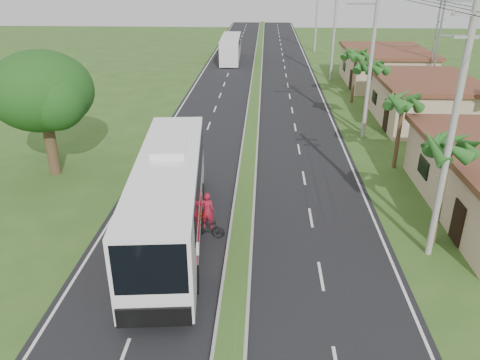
{
  "coord_description": "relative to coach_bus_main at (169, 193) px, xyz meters",
  "views": [
    {
      "loc": [
        0.99,
        -16.24,
        11.71
      ],
      "look_at": [
        -0.18,
        5.56,
        1.8
      ],
      "focal_mm": 35.0,
      "sensor_mm": 36.0,
      "label": 1
    }
  ],
  "objects": [
    {
      "name": "lane_edge_right",
      "position": [
        9.97,
        17.2,
        -2.35
      ],
      "size": [
        0.12,
        160.0,
        0.01
      ],
      "primitive_type": "cube",
      "color": "silver",
      "rests_on": "ground"
    },
    {
      "name": "shop_mid",
      "position": [
        17.27,
        19.2,
        -0.49
      ],
      "size": [
        7.6,
        10.6,
        3.67
      ],
      "color": "tan",
      "rests_on": "ground"
    },
    {
      "name": "utility_pole_d",
      "position": [
        11.77,
        55.2,
        3.07
      ],
      "size": [
        1.6,
        0.28,
        10.5
      ],
      "color": "gray",
      "rests_on": "ground"
    },
    {
      "name": "utility_pole_b",
      "position": [
        11.75,
        15.2,
        3.91
      ],
      "size": [
        3.2,
        0.28,
        12.0
      ],
      "color": "gray",
      "rests_on": "ground"
    },
    {
      "name": "lane_edge_left",
      "position": [
        -3.43,
        17.2,
        -2.35
      ],
      "size": [
        0.12,
        160.0,
        0.01
      ],
      "primitive_type": "cube",
      "color": "silver",
      "rests_on": "ground"
    },
    {
      "name": "palm_verge_b",
      "position": [
        12.67,
        9.2,
        2.01
      ],
      "size": [
        2.4,
        2.4,
        5.05
      ],
      "color": "#473321",
      "rests_on": "ground"
    },
    {
      "name": "utility_pole_c",
      "position": [
        11.77,
        35.2,
        3.33
      ],
      "size": [
        1.6,
        0.28,
        11.0
      ],
      "color": "gray",
      "rests_on": "ground"
    },
    {
      "name": "utility_pole_a",
      "position": [
        11.77,
        -0.8,
        3.33
      ],
      "size": [
        1.6,
        0.28,
        11.0
      ],
      "color": "gray",
      "rests_on": "ground"
    },
    {
      "name": "coach_bus_main",
      "position": [
        0.0,
        0.0,
        0.0
      ],
      "size": [
        4.05,
        13.41,
        4.27
      ],
      "rotation": [
        0.0,
        0.0,
        0.1
      ],
      "color": "white",
      "rests_on": "ground"
    },
    {
      "name": "coach_bus_far",
      "position": [
        -0.53,
        46.59,
        -0.5
      ],
      "size": [
        2.7,
        11.26,
        3.26
      ],
      "rotation": [
        0.0,
        0.0,
        0.02
      ],
      "color": "white",
      "rests_on": "ground"
    },
    {
      "name": "road_asphalt",
      "position": [
        3.27,
        17.2,
        -2.34
      ],
      "size": [
        14.0,
        160.0,
        0.02
      ],
      "primitive_type": "cube",
      "color": "black",
      "rests_on": "ground"
    },
    {
      "name": "palm_verge_c",
      "position": [
        12.07,
        16.2,
        2.78
      ],
      "size": [
        2.4,
        2.4,
        5.85
      ],
      "color": "#473321",
      "rests_on": "ground"
    },
    {
      "name": "shop_far",
      "position": [
        17.27,
        33.2,
        -0.42
      ],
      "size": [
        8.6,
        11.6,
        3.82
      ],
      "color": "tan",
      "rests_on": "ground"
    },
    {
      "name": "ground",
      "position": [
        3.27,
        -2.8,
        -2.35
      ],
      "size": [
        180.0,
        180.0,
        0.0
      ],
      "primitive_type": "plane",
      "color": "#31531E",
      "rests_on": "ground"
    },
    {
      "name": "palm_verge_a",
      "position": [
        12.27,
        0.2,
        2.39
      ],
      "size": [
        2.4,
        2.4,
        5.45
      ],
      "color": "#473321",
      "rests_on": "ground"
    },
    {
      "name": "motorcyclist",
      "position": [
        1.72,
        0.01,
        -1.45
      ],
      "size": [
        1.66,
        0.62,
        2.37
      ],
      "rotation": [
        0.0,
        0.0,
        -0.1
      ],
      "color": "black",
      "rests_on": "ground"
    },
    {
      "name": "shade_tree",
      "position": [
        -8.84,
        7.21,
        2.68
      ],
      "size": [
        6.3,
        6.0,
        7.54
      ],
      "color": "#473321",
      "rests_on": "ground"
    },
    {
      "name": "palm_verge_d",
      "position": [
        12.57,
        25.2,
        2.2
      ],
      "size": [
        2.4,
        2.4,
        5.25
      ],
      "color": "#473321",
      "rests_on": "ground"
    },
    {
      "name": "median_strip",
      "position": [
        3.27,
        17.2,
        -2.24
      ],
      "size": [
        1.2,
        160.0,
        0.18
      ],
      "color": "gray",
      "rests_on": "ground"
    }
  ]
}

